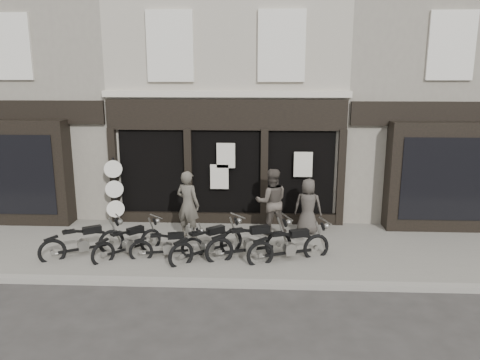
{
  "coord_description": "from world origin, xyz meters",
  "views": [
    {
      "loc": [
        1.07,
        -10.89,
        4.69
      ],
      "look_at": [
        0.48,
        1.6,
        1.78
      ],
      "focal_mm": 35.0,
      "sensor_mm": 36.0,
      "label": 1
    }
  ],
  "objects_px": {
    "motorcycle_3": "(208,246)",
    "man_left": "(188,205)",
    "motorcycle_4": "(250,245)",
    "advert_sign_post": "(115,194)",
    "motorcycle_5": "(290,248)",
    "motorcycle_1": "(129,245)",
    "motorcycle_2": "(168,248)",
    "man_centre": "(272,202)",
    "motorcycle_0": "(84,244)",
    "man_right": "(308,206)"
  },
  "relations": [
    {
      "from": "motorcycle_3",
      "to": "motorcycle_2",
      "type": "bearing_deg",
      "value": 141.62
    },
    {
      "from": "motorcycle_4",
      "to": "man_centre",
      "type": "relative_size",
      "value": 1.15
    },
    {
      "from": "man_left",
      "to": "man_centre",
      "type": "bearing_deg",
      "value": -144.84
    },
    {
      "from": "motorcycle_3",
      "to": "man_right",
      "type": "distance_m",
      "value": 3.33
    },
    {
      "from": "motorcycle_5",
      "to": "man_left",
      "type": "relative_size",
      "value": 1.1
    },
    {
      "from": "motorcycle_1",
      "to": "man_centre",
      "type": "relative_size",
      "value": 0.85
    },
    {
      "from": "motorcycle_3",
      "to": "man_left",
      "type": "distance_m",
      "value": 1.71
    },
    {
      "from": "motorcycle_2",
      "to": "man_left",
      "type": "height_order",
      "value": "man_left"
    },
    {
      "from": "motorcycle_1",
      "to": "motorcycle_3",
      "type": "relative_size",
      "value": 0.89
    },
    {
      "from": "motorcycle_3",
      "to": "motorcycle_1",
      "type": "bearing_deg",
      "value": 137.28
    },
    {
      "from": "motorcycle_4",
      "to": "motorcycle_3",
      "type": "bearing_deg",
      "value": 162.5
    },
    {
      "from": "motorcycle_3",
      "to": "motorcycle_5",
      "type": "distance_m",
      "value": 2.05
    },
    {
      "from": "man_right",
      "to": "motorcycle_3",
      "type": "bearing_deg",
      "value": 47.09
    },
    {
      "from": "motorcycle_3",
      "to": "motorcycle_5",
      "type": "relative_size",
      "value": 0.87
    },
    {
      "from": "motorcycle_1",
      "to": "man_left",
      "type": "relative_size",
      "value": 0.85
    },
    {
      "from": "motorcycle_3",
      "to": "man_centre",
      "type": "xyz_separation_m",
      "value": [
        1.62,
        1.85,
        0.65
      ]
    },
    {
      "from": "motorcycle_3",
      "to": "advert_sign_post",
      "type": "bearing_deg",
      "value": 101.23
    },
    {
      "from": "man_left",
      "to": "advert_sign_post",
      "type": "bearing_deg",
      "value": 0.95
    },
    {
      "from": "motorcycle_3",
      "to": "man_left",
      "type": "relative_size",
      "value": 0.95
    },
    {
      "from": "motorcycle_1",
      "to": "man_centre",
      "type": "xyz_separation_m",
      "value": [
        3.67,
        1.77,
        0.69
      ]
    },
    {
      "from": "man_left",
      "to": "motorcycle_0",
      "type": "bearing_deg",
      "value": 54.37
    },
    {
      "from": "motorcycle_1",
      "to": "motorcycle_2",
      "type": "bearing_deg",
      "value": -53.48
    },
    {
      "from": "motorcycle_2",
      "to": "man_left",
      "type": "relative_size",
      "value": 0.98
    },
    {
      "from": "motorcycle_4",
      "to": "man_centre",
      "type": "bearing_deg",
      "value": 51.99
    },
    {
      "from": "motorcycle_0",
      "to": "man_right",
      "type": "xyz_separation_m",
      "value": [
        5.85,
        1.93,
        0.52
      ]
    },
    {
      "from": "motorcycle_4",
      "to": "man_centre",
      "type": "distance_m",
      "value": 1.98
    },
    {
      "from": "man_left",
      "to": "motorcycle_2",
      "type": "bearing_deg",
      "value": 102.83
    },
    {
      "from": "motorcycle_4",
      "to": "advert_sign_post",
      "type": "relative_size",
      "value": 1.0
    },
    {
      "from": "motorcycle_5",
      "to": "man_centre",
      "type": "relative_size",
      "value": 1.1
    },
    {
      "from": "motorcycle_5",
      "to": "man_centre",
      "type": "distance_m",
      "value": 2.08
    },
    {
      "from": "motorcycle_1",
      "to": "man_right",
      "type": "relative_size",
      "value": 1.0
    },
    {
      "from": "motorcycle_0",
      "to": "advert_sign_post",
      "type": "bearing_deg",
      "value": 57.14
    },
    {
      "from": "man_left",
      "to": "man_right",
      "type": "height_order",
      "value": "man_left"
    },
    {
      "from": "motorcycle_5",
      "to": "man_left",
      "type": "xyz_separation_m",
      "value": [
        -2.76,
        1.49,
        0.66
      ]
    },
    {
      "from": "motorcycle_4",
      "to": "advert_sign_post",
      "type": "xyz_separation_m",
      "value": [
        -4.16,
        2.39,
        0.63
      ]
    },
    {
      "from": "motorcycle_0",
      "to": "advert_sign_post",
      "type": "height_order",
      "value": "advert_sign_post"
    },
    {
      "from": "motorcycle_4",
      "to": "man_right",
      "type": "height_order",
      "value": "man_right"
    },
    {
      "from": "motorcycle_0",
      "to": "man_right",
      "type": "bearing_deg",
      "value": -12.6
    },
    {
      "from": "motorcycle_3",
      "to": "man_left",
      "type": "bearing_deg",
      "value": 76.25
    },
    {
      "from": "motorcycle_4",
      "to": "motorcycle_5",
      "type": "distance_m",
      "value": 0.99
    },
    {
      "from": "motorcycle_3",
      "to": "advert_sign_post",
      "type": "xyz_separation_m",
      "value": [
        -3.09,
        2.45,
        0.65
      ]
    },
    {
      "from": "man_right",
      "to": "motorcycle_5",
      "type": "bearing_deg",
      "value": 84.06
    },
    {
      "from": "motorcycle_3",
      "to": "man_centre",
      "type": "relative_size",
      "value": 0.96
    },
    {
      "from": "motorcycle_1",
      "to": "man_centre",
      "type": "distance_m",
      "value": 4.13
    },
    {
      "from": "man_left",
      "to": "man_centre",
      "type": "relative_size",
      "value": 1.0
    },
    {
      "from": "motorcycle_0",
      "to": "advert_sign_post",
      "type": "distance_m",
      "value": 2.55
    },
    {
      "from": "motorcycle_0",
      "to": "motorcycle_1",
      "type": "relative_size",
      "value": 1.18
    },
    {
      "from": "motorcycle_1",
      "to": "man_right",
      "type": "xyz_separation_m",
      "value": [
        4.72,
        1.84,
        0.54
      ]
    },
    {
      "from": "motorcycle_2",
      "to": "advert_sign_post",
      "type": "bearing_deg",
      "value": 118.32
    },
    {
      "from": "motorcycle_3",
      "to": "motorcycle_4",
      "type": "xyz_separation_m",
      "value": [
        1.07,
        0.06,
        0.02
      ]
    }
  ]
}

